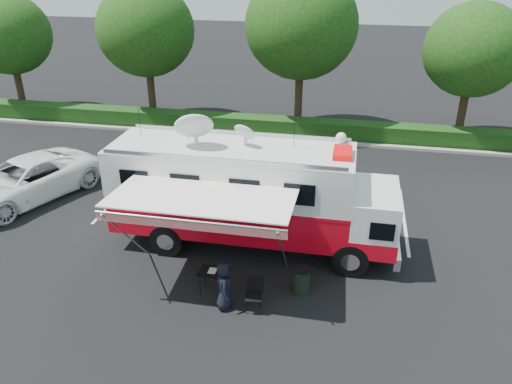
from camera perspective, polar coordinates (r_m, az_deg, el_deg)
ground_plane at (r=18.22m, az=-0.31°, el=-6.05°), size 120.00×120.00×0.00m
back_border at (r=28.47m, az=7.48°, el=16.41°), size 60.00×6.14×8.87m
stall_lines at (r=20.86m, az=0.00°, el=-1.59°), size 24.12×5.50×0.01m
command_truck at (r=17.24m, az=-0.61°, el=-0.27°), size 9.93×2.73×4.77m
awning at (r=14.54m, az=-6.37°, el=-1.19°), size 5.42×2.79×3.27m
white_suv at (r=23.59m, az=-24.53°, el=-0.69°), size 5.13×6.92×1.75m
person at (r=15.41m, az=-3.60°, el=-12.97°), size 0.70×0.87×1.55m
folding_table at (r=15.54m, az=-4.88°, el=-9.21°), size 0.98×0.73×0.79m
folding_chair at (r=14.98m, az=-0.19°, el=-11.26°), size 0.55×0.57×1.02m
trash_bin at (r=15.79m, az=5.26°, el=-10.01°), size 0.56×0.56×0.84m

